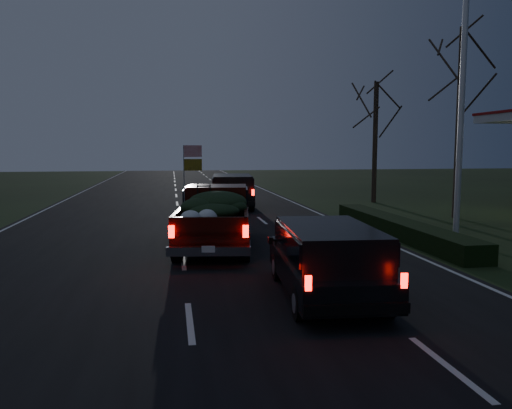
{
  "coord_description": "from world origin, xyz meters",
  "views": [
    {
      "loc": [
        -0.27,
        -13.82,
        3.13
      ],
      "look_at": [
        2.47,
        2.43,
        1.3
      ],
      "focal_mm": 35.0,
      "sensor_mm": 36.0,
      "label": 1
    }
  ],
  "objects": [
    {
      "name": "ground",
      "position": [
        0.0,
        0.0,
        0.0
      ],
      "size": [
        120.0,
        120.0,
        0.0
      ],
      "primitive_type": "plane",
      "color": "black",
      "rests_on": "ground"
    },
    {
      "name": "pickup_truck",
      "position": [
        1.05,
        1.81,
        1.09
      ],
      "size": [
        2.87,
        5.78,
        2.91
      ],
      "rotation": [
        0.0,
        0.0,
        -0.14
      ],
      "color": "black",
      "rests_on": "ground"
    },
    {
      "name": "road_asphalt",
      "position": [
        0.0,
        0.0,
        0.01
      ],
      "size": [
        14.0,
        120.0,
        0.02
      ],
      "primitive_type": "cube",
      "color": "black",
      "rests_on": "ground"
    },
    {
      "name": "hedge_row",
      "position": [
        7.8,
        3.0,
        0.3
      ],
      "size": [
        1.0,
        10.0,
        0.6
      ],
      "primitive_type": "cube",
      "color": "black",
      "rests_on": "ground"
    },
    {
      "name": "rear_suv",
      "position": [
        2.9,
        -3.99,
        0.96
      ],
      "size": [
        2.14,
        4.52,
        1.27
      ],
      "rotation": [
        0.0,
        0.0,
        -0.07
      ],
      "color": "black",
      "rests_on": "ground"
    },
    {
      "name": "bare_tree_far",
      "position": [
        11.5,
        14.0,
        5.23
      ],
      "size": [
        3.6,
        3.6,
        7.0
      ],
      "color": "black",
      "rests_on": "ground"
    },
    {
      "name": "light_pole",
      "position": [
        9.5,
        2.0,
        5.48
      ],
      "size": [
        0.5,
        0.9,
        9.16
      ],
      "color": "silver",
      "rests_on": "ground"
    },
    {
      "name": "bare_tree_mid",
      "position": [
        12.5,
        7.0,
        6.35
      ],
      "size": [
        3.6,
        3.6,
        8.5
      ],
      "color": "black",
      "rests_on": "ground"
    },
    {
      "name": "lead_suv",
      "position": [
        2.88,
        12.38,
        1.09
      ],
      "size": [
        2.55,
        5.19,
        1.44
      ],
      "rotation": [
        0.0,
        0.0,
        -0.09
      ],
      "color": "black",
      "rests_on": "ground"
    }
  ]
}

